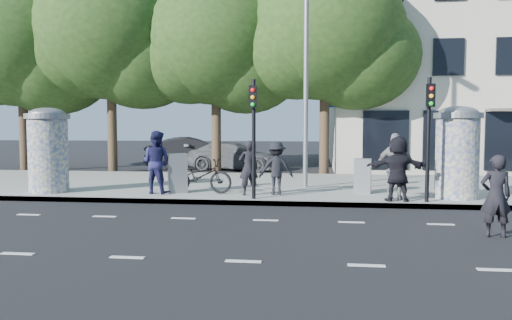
# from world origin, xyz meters

# --- Properties ---
(ground) EXTENTS (120.00, 120.00, 0.00)m
(ground) POSITION_xyz_m (0.00, 0.00, 0.00)
(ground) COLOR black
(ground) RESTS_ON ground
(sidewalk) EXTENTS (40.00, 8.00, 0.15)m
(sidewalk) POSITION_xyz_m (0.00, 7.50, 0.07)
(sidewalk) COLOR gray
(sidewalk) RESTS_ON ground
(curb) EXTENTS (40.00, 0.10, 0.16)m
(curb) POSITION_xyz_m (0.00, 3.55, 0.07)
(curb) COLOR slate
(curb) RESTS_ON ground
(lane_dash_near) EXTENTS (32.00, 0.12, 0.01)m
(lane_dash_near) POSITION_xyz_m (0.00, -2.20, 0.00)
(lane_dash_near) COLOR silver
(lane_dash_near) RESTS_ON ground
(lane_dash_far) EXTENTS (32.00, 0.12, 0.01)m
(lane_dash_far) POSITION_xyz_m (0.00, 1.40, 0.00)
(lane_dash_far) COLOR silver
(lane_dash_far) RESTS_ON ground
(ad_column_left) EXTENTS (1.36, 1.36, 2.65)m
(ad_column_left) POSITION_xyz_m (-7.20, 4.50, 1.54)
(ad_column_left) COLOR beige
(ad_column_left) RESTS_ON sidewalk
(ad_column_right) EXTENTS (1.36, 1.36, 2.65)m
(ad_column_right) POSITION_xyz_m (5.20, 4.70, 1.54)
(ad_column_right) COLOR beige
(ad_column_right) RESTS_ON sidewalk
(traffic_pole_near) EXTENTS (0.22, 0.31, 3.40)m
(traffic_pole_near) POSITION_xyz_m (-0.60, 3.79, 2.23)
(traffic_pole_near) COLOR black
(traffic_pole_near) RESTS_ON sidewalk
(traffic_pole_far) EXTENTS (0.22, 0.31, 3.40)m
(traffic_pole_far) POSITION_xyz_m (4.20, 3.79, 2.23)
(traffic_pole_far) COLOR black
(traffic_pole_far) RESTS_ON sidewalk
(street_lamp) EXTENTS (0.25, 0.93, 8.00)m
(street_lamp) POSITION_xyz_m (0.80, 6.63, 4.79)
(street_lamp) COLOR slate
(street_lamp) RESTS_ON sidewalk
(tree_far_left) EXTENTS (7.20, 7.20, 9.26)m
(tree_far_left) POSITION_xyz_m (-13.00, 12.50, 6.19)
(tree_far_left) COLOR #38281C
(tree_far_left) RESTS_ON ground
(tree_mid_left) EXTENTS (7.20, 7.20, 9.57)m
(tree_mid_left) POSITION_xyz_m (-8.50, 12.50, 6.50)
(tree_mid_left) COLOR #38281C
(tree_mid_left) RESTS_ON ground
(tree_near_left) EXTENTS (6.80, 6.80, 8.97)m
(tree_near_left) POSITION_xyz_m (-3.50, 12.70, 6.06)
(tree_near_left) COLOR #38281C
(tree_near_left) RESTS_ON ground
(tree_center) EXTENTS (7.00, 7.00, 9.30)m
(tree_center) POSITION_xyz_m (1.50, 12.30, 6.31)
(tree_center) COLOR #38281C
(tree_center) RESTS_ON ground
(building) EXTENTS (20.30, 15.85, 12.00)m
(building) POSITION_xyz_m (12.00, 19.99, 5.99)
(building) COLOR beige
(building) RESTS_ON ground
(ped_b) EXTENTS (0.71, 0.59, 1.65)m
(ped_b) POSITION_xyz_m (-0.85, 4.58, 0.97)
(ped_b) COLOR black
(ped_b) RESTS_ON sidewalk
(ped_c) EXTENTS (1.09, 0.93, 1.93)m
(ped_c) POSITION_xyz_m (-3.73, 4.60, 1.12)
(ped_c) COLOR #1C1C47
(ped_c) RESTS_ON sidewalk
(ped_d) EXTENTS (1.14, 0.79, 1.61)m
(ped_d) POSITION_xyz_m (-0.03, 4.79, 0.95)
(ped_d) COLOR black
(ped_d) RESTS_ON sidewalk
(ped_e) EXTENTS (1.23, 0.90, 1.88)m
(ped_e) POSITION_xyz_m (3.38, 4.07, 1.09)
(ped_e) COLOR gray
(ped_e) RESTS_ON sidewalk
(ped_f) EXTENTS (1.69, 0.62, 1.81)m
(ped_f) POSITION_xyz_m (3.41, 3.88, 1.06)
(ped_f) COLOR black
(ped_f) RESTS_ON sidewalk
(man_road) EXTENTS (0.61, 0.41, 1.67)m
(man_road) POSITION_xyz_m (4.77, 0.22, 0.83)
(man_road) COLOR black
(man_road) RESTS_ON ground
(bicycle) EXTENTS (0.94, 2.12, 1.08)m
(bicycle) POSITION_xyz_m (-2.42, 4.85, 0.69)
(bicycle) COLOR black
(bicycle) RESTS_ON sidewalk
(cabinet_left) EXTENTS (0.70, 0.61, 1.22)m
(cabinet_left) POSITION_xyz_m (-3.13, 4.85, 0.76)
(cabinet_left) COLOR slate
(cabinet_left) RESTS_ON sidewalk
(cabinet_right) EXTENTS (0.56, 0.45, 1.07)m
(cabinet_right) POSITION_xyz_m (2.60, 5.42, 0.69)
(cabinet_right) COLOR gray
(cabinet_right) RESTS_ON sidewalk
(car_mid) EXTENTS (3.06, 5.23, 1.63)m
(car_mid) POSITION_xyz_m (-5.21, 15.02, 0.81)
(car_mid) COLOR black
(car_mid) RESTS_ON ground
(car_right) EXTENTS (2.64, 4.99, 1.38)m
(car_right) POSITION_xyz_m (-2.98, 14.50, 0.69)
(car_right) COLOR #585B60
(car_right) RESTS_ON ground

